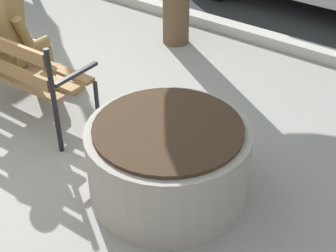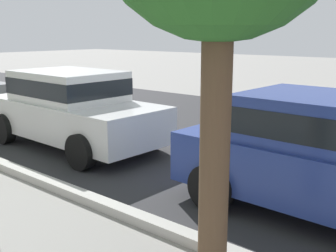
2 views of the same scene
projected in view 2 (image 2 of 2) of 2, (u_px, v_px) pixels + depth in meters
name	position (u px, v px, depth m)	size (l,w,h in m)	color
street_surface	(137.00, 118.00, 11.47)	(60.00, 9.00, 0.01)	#2D2D30
parked_car_white	(72.00, 106.00, 8.51)	(4.14, 1.99, 1.56)	silver
parked_car_blue	(336.00, 154.00, 5.16)	(4.14, 1.99, 1.56)	navy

